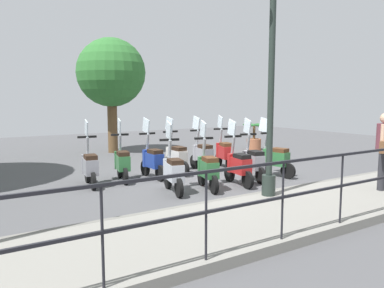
{
  "coord_description": "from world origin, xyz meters",
  "views": [
    {
      "loc": [
        -7.65,
        5.44,
        2.03
      ],
      "look_at": [
        0.2,
        0.5,
        0.9
      ],
      "focal_mm": 35.0,
      "sensor_mm": 36.0,
      "label": 1
    }
  ],
  "objects_px": {
    "potted_palm": "(254,139)",
    "scooter_far_2": "(176,156)",
    "scooter_far_4": "(122,162)",
    "scooter_near_0": "(275,158)",
    "scooter_far_1": "(202,154)",
    "scooter_near_2": "(239,165)",
    "scooter_near_3": "(208,168)",
    "scooter_far_0": "(224,152)",
    "tree_distant": "(111,73)",
    "scooter_far_3": "(152,160)",
    "pedestrian_with_bag": "(384,145)",
    "scooter_far_5": "(90,166)",
    "scooter_near_4": "(173,171)",
    "scooter_near_1": "(253,161)",
    "lamp_post_near": "(271,96)"
  },
  "relations": [
    {
      "from": "lamp_post_near",
      "to": "pedestrian_with_bag",
      "type": "distance_m",
      "value": 2.68
    },
    {
      "from": "scooter_far_3",
      "to": "scooter_near_4",
      "type": "bearing_deg",
      "value": 168.49
    },
    {
      "from": "potted_palm",
      "to": "scooter_far_4",
      "type": "relative_size",
      "value": 0.69
    },
    {
      "from": "scooter_near_1",
      "to": "pedestrian_with_bag",
      "type": "bearing_deg",
      "value": -141.3
    },
    {
      "from": "scooter_near_0",
      "to": "scooter_near_3",
      "type": "xyz_separation_m",
      "value": [
        -0.24,
        2.29,
        0.0
      ]
    },
    {
      "from": "scooter_near_1",
      "to": "lamp_post_near",
      "type": "bearing_deg",
      "value": 160.94
    },
    {
      "from": "scooter_near_0",
      "to": "scooter_far_1",
      "type": "xyz_separation_m",
      "value": [
        1.63,
        1.18,
        0.0
      ]
    },
    {
      "from": "potted_palm",
      "to": "scooter_far_3",
      "type": "distance_m",
      "value": 6.32
    },
    {
      "from": "scooter_near_3",
      "to": "scooter_far_2",
      "type": "height_order",
      "value": "same"
    },
    {
      "from": "tree_distant",
      "to": "scooter_far_3",
      "type": "bearing_deg",
      "value": 170.94
    },
    {
      "from": "tree_distant",
      "to": "scooter_far_3",
      "type": "distance_m",
      "value": 5.63
    },
    {
      "from": "scooter_near_1",
      "to": "scooter_far_5",
      "type": "distance_m",
      "value": 3.93
    },
    {
      "from": "scooter_far_4",
      "to": "scooter_near_1",
      "type": "bearing_deg",
      "value": -108.35
    },
    {
      "from": "scooter_far_1",
      "to": "scooter_far_3",
      "type": "bearing_deg",
      "value": 96.54
    },
    {
      "from": "lamp_post_near",
      "to": "scooter_near_0",
      "type": "xyz_separation_m",
      "value": [
        1.75,
        -1.88,
        -1.6
      ]
    },
    {
      "from": "scooter_near_4",
      "to": "scooter_far_5",
      "type": "relative_size",
      "value": 1.0
    },
    {
      "from": "scooter_near_1",
      "to": "scooter_far_1",
      "type": "xyz_separation_m",
      "value": [
        1.68,
        0.39,
        0.0
      ]
    },
    {
      "from": "tree_distant",
      "to": "scooter_far_5",
      "type": "height_order",
      "value": "tree_distant"
    },
    {
      "from": "scooter_far_1",
      "to": "tree_distant",
      "type": "bearing_deg",
      "value": 11.18
    },
    {
      "from": "potted_palm",
      "to": "scooter_near_1",
      "type": "height_order",
      "value": "scooter_near_1"
    },
    {
      "from": "scooter_near_4",
      "to": "scooter_far_1",
      "type": "height_order",
      "value": "same"
    },
    {
      "from": "scooter_near_1",
      "to": "scooter_far_3",
      "type": "xyz_separation_m",
      "value": [
        1.54,
        2.01,
        0.0
      ]
    },
    {
      "from": "potted_palm",
      "to": "scooter_far_2",
      "type": "bearing_deg",
      "value": 116.43
    },
    {
      "from": "scooter_near_1",
      "to": "scooter_far_2",
      "type": "height_order",
      "value": "same"
    },
    {
      "from": "scooter_far_0",
      "to": "scooter_far_5",
      "type": "height_order",
      "value": "same"
    },
    {
      "from": "tree_distant",
      "to": "scooter_near_0",
      "type": "distance_m",
      "value": 7.23
    },
    {
      "from": "scooter_far_0",
      "to": "scooter_far_1",
      "type": "distance_m",
      "value": 0.8
    },
    {
      "from": "scooter_near_0",
      "to": "scooter_far_1",
      "type": "distance_m",
      "value": 2.02
    },
    {
      "from": "scooter_far_1",
      "to": "scooter_far_2",
      "type": "xyz_separation_m",
      "value": [
        0.03,
        0.84,
        0.0
      ]
    },
    {
      "from": "potted_palm",
      "to": "scooter_near_4",
      "type": "xyz_separation_m",
      "value": [
        -4.22,
        6.03,
        0.04
      ]
    },
    {
      "from": "scooter_far_5",
      "to": "scooter_near_2",
      "type": "bearing_deg",
      "value": -112.28
    },
    {
      "from": "potted_palm",
      "to": "scooter_far_4",
      "type": "bearing_deg",
      "value": 111.24
    },
    {
      "from": "scooter_near_2",
      "to": "scooter_near_3",
      "type": "xyz_separation_m",
      "value": [
        0.02,
        0.86,
        0.0
      ]
    },
    {
      "from": "scooter_near_1",
      "to": "scooter_far_4",
      "type": "height_order",
      "value": "same"
    },
    {
      "from": "scooter_near_2",
      "to": "scooter_far_0",
      "type": "distance_m",
      "value": 2.21
    },
    {
      "from": "tree_distant",
      "to": "scooter_far_0",
      "type": "relative_size",
      "value": 2.77
    },
    {
      "from": "tree_distant",
      "to": "scooter_far_2",
      "type": "distance_m",
      "value": 5.42
    },
    {
      "from": "pedestrian_with_bag",
      "to": "scooter_far_0",
      "type": "bearing_deg",
      "value": -10.22
    },
    {
      "from": "potted_palm",
      "to": "scooter_far_2",
      "type": "height_order",
      "value": "scooter_far_2"
    },
    {
      "from": "scooter_far_1",
      "to": "scooter_far_0",
      "type": "bearing_deg",
      "value": -85.04
    },
    {
      "from": "pedestrian_with_bag",
      "to": "scooter_near_0",
      "type": "height_order",
      "value": "pedestrian_with_bag"
    },
    {
      "from": "pedestrian_with_bag",
      "to": "scooter_near_3",
      "type": "xyz_separation_m",
      "value": [
        2.42,
        2.72,
        -0.6
      ]
    },
    {
      "from": "scooter_far_0",
      "to": "potted_palm",
      "type": "bearing_deg",
      "value": -38.62
    },
    {
      "from": "scooter_near_2",
      "to": "scooter_far_4",
      "type": "xyz_separation_m",
      "value": [
        1.86,
        2.15,
        0.0
      ]
    },
    {
      "from": "scooter_far_0",
      "to": "scooter_far_4",
      "type": "relative_size",
      "value": 1.0
    },
    {
      "from": "pedestrian_with_bag",
      "to": "scooter_far_4",
      "type": "distance_m",
      "value": 5.88
    },
    {
      "from": "potted_palm",
      "to": "scooter_far_4",
      "type": "xyz_separation_m",
      "value": [
        -2.53,
        6.52,
        0.04
      ]
    },
    {
      "from": "scooter_far_0",
      "to": "tree_distant",
      "type": "bearing_deg",
      "value": 33.74
    },
    {
      "from": "tree_distant",
      "to": "potted_palm",
      "type": "xyz_separation_m",
      "value": [
        -2.36,
        -4.95,
        -2.51
      ]
    },
    {
      "from": "lamp_post_near",
      "to": "scooter_near_4",
      "type": "xyz_separation_m",
      "value": [
        1.65,
        1.21,
        -1.6
      ]
    }
  ]
}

